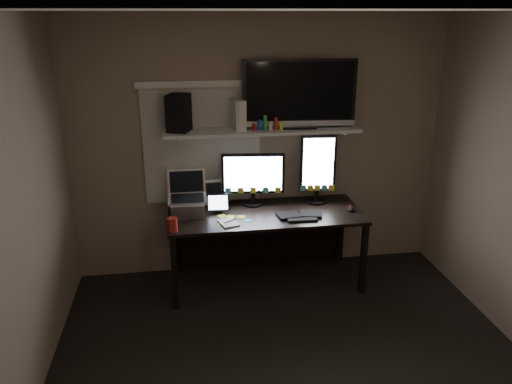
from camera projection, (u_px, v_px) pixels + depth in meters
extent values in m
plane|color=black|center=(298.00, 381.00, 3.57)|extent=(3.60, 3.60, 0.00)
plane|color=silver|center=(312.00, 11.00, 2.72)|extent=(3.60, 3.60, 0.00)
plane|color=#81725D|center=(259.00, 148.00, 4.82)|extent=(3.60, 0.00, 3.60)
plane|color=#81725D|center=(2.00, 240.00, 2.89)|extent=(0.00, 3.60, 3.60)
cube|color=beige|center=(202.00, 146.00, 4.71)|extent=(1.10, 0.02, 1.10)
cube|color=black|center=(265.00, 214.00, 4.65)|extent=(1.80, 0.75, 0.03)
cube|color=black|center=(259.00, 234.00, 5.11)|extent=(1.80, 0.02, 0.70)
cube|color=black|center=(175.00, 273.00, 4.34)|extent=(0.05, 0.05, 0.70)
cube|color=black|center=(363.00, 259.00, 4.59)|extent=(0.05, 0.05, 0.70)
cube|color=black|center=(175.00, 240.00, 4.97)|extent=(0.05, 0.05, 0.70)
cube|color=black|center=(341.00, 229.00, 5.21)|extent=(0.05, 0.05, 0.70)
cube|color=silver|center=(262.00, 131.00, 4.58)|extent=(1.80, 0.35, 0.03)
cube|color=black|center=(253.00, 179.00, 4.75)|extent=(0.60, 0.13, 0.53)
cube|color=black|center=(318.00, 169.00, 4.79)|extent=(0.35, 0.10, 0.69)
cube|color=black|center=(300.00, 215.00, 4.56)|extent=(0.42, 0.17, 0.03)
ellipsoid|color=black|center=(351.00, 209.00, 4.69)|extent=(0.08, 0.11, 0.04)
cube|color=silver|center=(228.00, 223.00, 4.41)|extent=(0.19, 0.23, 0.01)
cube|color=black|center=(218.00, 203.00, 4.62)|extent=(0.22, 0.10, 0.19)
cube|color=black|center=(210.00, 193.00, 4.78)|extent=(0.21, 0.11, 0.25)
cube|color=silver|center=(187.00, 195.00, 4.53)|extent=(0.35, 0.29, 0.39)
cylinder|color=maroon|center=(173.00, 225.00, 4.24)|extent=(0.09, 0.09, 0.12)
cube|color=black|center=(299.00, 94.00, 4.53)|extent=(1.04, 0.27, 0.62)
cube|color=beige|center=(238.00, 114.00, 4.52)|extent=(0.13, 0.24, 0.27)
cube|color=black|center=(179.00, 113.00, 4.44)|extent=(0.24, 0.27, 0.33)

